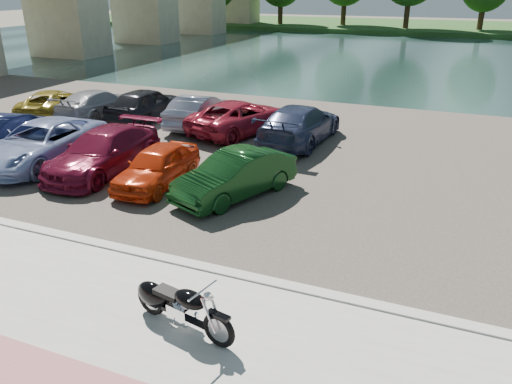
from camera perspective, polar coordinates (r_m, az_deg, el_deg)
ground at (r=10.16m, az=-12.10°, el=-14.16°), size 200.00×200.00×0.00m
promenade at (r=9.51m, az=-15.59°, el=-17.10°), size 60.00×6.00×0.10m
kerb at (r=11.51m, az=-6.59°, el=-8.53°), size 60.00×0.30×0.14m
parking_lot at (r=19.18m, az=6.32°, el=4.37°), size 60.00×18.00×0.04m
river at (r=47.19m, az=16.67°, el=14.48°), size 120.00×40.00×0.00m
far_bank at (r=78.91m, az=19.58°, el=17.33°), size 120.00×24.00×0.60m
motorcycle at (r=9.53m, az=-9.30°, el=-12.51°), size 2.30×0.88×1.05m
car_2 at (r=19.34m, az=-23.29°, el=5.14°), size 2.74×5.46×1.48m
car_3 at (r=17.72m, az=-17.05°, el=4.44°), size 2.08×4.97×1.43m
car_4 at (r=16.12m, az=-11.24°, el=2.94°), size 1.66×3.81×1.28m
car_5 at (r=14.94m, az=-2.38°, el=1.93°), size 2.85×4.34×1.35m
car_6 at (r=26.62m, az=-22.12°, el=9.46°), size 3.23×4.85×1.24m
car_7 at (r=25.39m, az=-17.61°, el=9.61°), size 2.02×4.68×1.34m
car_8 at (r=24.28m, az=-12.43°, el=9.81°), size 2.05×4.60×1.54m
car_9 at (r=22.83m, az=-6.57°, el=9.22°), size 1.71×4.35×1.41m
car_10 at (r=21.64m, az=-1.86°, el=8.60°), size 3.65×5.50×1.40m
car_11 at (r=20.31m, az=5.03°, el=7.76°), size 2.41×5.37×1.53m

